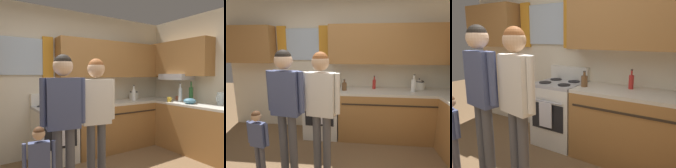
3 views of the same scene
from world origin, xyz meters
TOP-DOWN VIEW (x-y plane):
  - back_wall_unit at (0.08, 1.82)m, footprint 4.60×0.42m
  - kitchen_counter_run at (1.51, 1.08)m, footprint 2.25×2.21m
  - stove_oven at (-0.28, 1.54)m, footprint 0.63×0.67m
  - bottle_milk_white at (1.35, 1.50)m, footprint 0.08×0.08m
  - bottle_sauce_red at (0.68, 1.67)m, footprint 0.06×0.06m
  - bottle_squat_brown at (0.14, 1.48)m, footprint 0.08×0.08m
  - stovetop_kettle at (1.50, 1.70)m, footprint 0.27×0.20m
  - adult_holding_child at (-0.54, 0.43)m, footprint 0.51×0.22m
  - adult_in_plaid at (-0.09, 0.49)m, footprint 0.50×0.22m
  - small_child at (-0.86, 0.25)m, footprint 0.31×0.13m

SIDE VIEW (x-z plane):
  - kitchen_counter_run at x=1.51m, z-range 0.00..0.90m
  - stove_oven at x=-0.28m, z-range -0.08..1.02m
  - small_child at x=-0.86m, z-range 0.12..1.03m
  - bottle_squat_brown at x=0.14m, z-range 0.87..1.08m
  - bottle_sauce_red at x=0.68m, z-range 0.87..1.12m
  - stovetop_kettle at x=1.50m, z-range 0.89..1.10m
  - bottle_milk_white at x=1.35m, z-range 0.86..1.18m
  - adult_in_plaid at x=-0.09m, z-range 0.21..1.84m
  - adult_holding_child at x=-0.54m, z-range 0.21..1.87m
  - back_wall_unit at x=0.08m, z-range 0.17..2.77m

